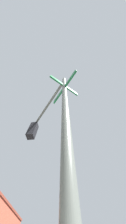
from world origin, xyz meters
name	(u,v)px	position (x,y,z in m)	size (l,w,h in m)	color
traffic_signal_near	(44,120)	(-6.06, -6.55, 4.07)	(2.38, 2.05, 5.75)	#474C47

